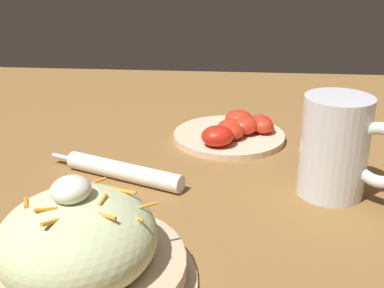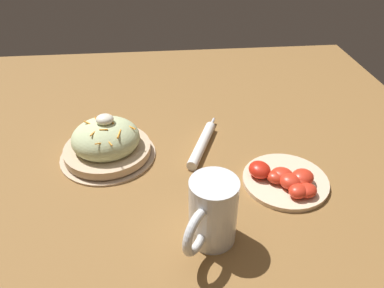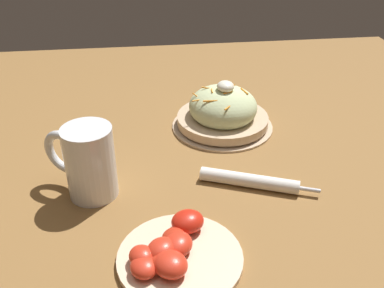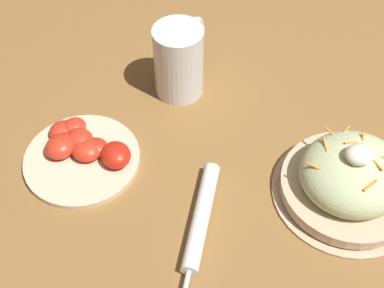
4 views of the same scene
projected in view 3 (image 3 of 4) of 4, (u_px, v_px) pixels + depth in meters
name	position (u px, v px, depth m)	size (l,w,h in m)	color
ground_plane	(212.00, 162.00, 0.87)	(1.43, 1.43, 0.00)	olive
salad_plate	(223.00, 112.00, 0.97)	(0.22, 0.22, 0.11)	#D1B28E
beer_mug	(89.00, 164.00, 0.75)	(0.11, 0.13, 0.13)	white
napkin_roll	(250.00, 181.00, 0.79)	(0.10, 0.21, 0.03)	white
tomato_plate	(174.00, 253.00, 0.64)	(0.19, 0.19, 0.04)	beige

